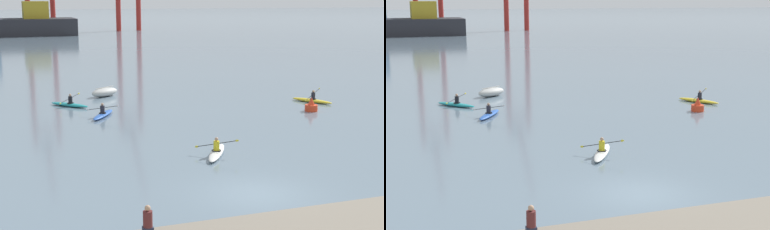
% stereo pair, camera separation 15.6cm
% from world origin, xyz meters
% --- Properties ---
extents(ground_plane, '(800.00, 800.00, 0.00)m').
position_xyz_m(ground_plane, '(0.00, 0.00, 0.00)').
color(ground_plane, slate).
extents(capsized_dinghy, '(2.78, 2.35, 0.76)m').
position_xyz_m(capsized_dinghy, '(-1.68, 24.88, 0.35)').
color(capsized_dinghy, beige).
rests_on(capsized_dinghy, ground).
extents(channel_buoy, '(0.90, 0.90, 1.00)m').
position_xyz_m(channel_buoy, '(11.01, 14.12, 0.36)').
color(channel_buoy, red).
rests_on(channel_buoy, ground).
extents(kayak_yellow, '(2.20, 3.25, 1.03)m').
position_xyz_m(kayak_yellow, '(12.86, 17.06, 0.17)').
color(kayak_yellow, yellow).
rests_on(kayak_yellow, ground).
extents(kayak_teal, '(2.75, 2.91, 0.95)m').
position_xyz_m(kayak_teal, '(-4.90, 21.41, 0.17)').
color(kayak_teal, teal).
rests_on(kayak_teal, ground).
extents(kayak_white, '(2.24, 3.24, 0.95)m').
position_xyz_m(kayak_white, '(0.57, 5.86, 0.17)').
color(kayak_white, silver).
rests_on(kayak_white, ground).
extents(kayak_blue, '(2.21, 3.25, 0.95)m').
position_xyz_m(kayak_blue, '(-3.21, 17.06, 0.17)').
color(kayak_blue, '#2856B2').
rests_on(kayak_blue, ground).
extents(seated_onlooker, '(0.32, 0.30, 0.90)m').
position_xyz_m(seated_onlooker, '(-5.49, -3.61, 1.04)').
color(seated_onlooker, '#23283D').
rests_on(seated_onlooker, stone_quay).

